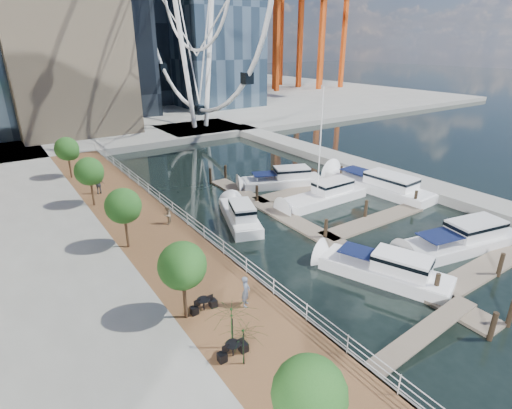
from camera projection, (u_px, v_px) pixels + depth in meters
The scene contains 17 objects.
ground at pixel (378, 298), 25.45m from camera, with size 520.00×520.00×0.00m, color black.
boardwalk at pixel (155, 239), 32.01m from camera, with size 6.00×60.00×1.00m, color brown.
seawall at pixel (189, 230), 33.58m from camera, with size 0.25×60.00×1.00m, color #595954.
land_far at pixel (64, 103), 103.19m from camera, with size 200.00×114.00×1.00m, color gray.
breakwater at pixel (357, 166), 51.02m from camera, with size 4.00×60.00×1.00m, color gray.
pier at pixel (201, 130), 72.32m from camera, with size 14.00×12.00×1.00m, color gray.
railing at pixel (187, 219), 33.14m from camera, with size 0.10×60.00×1.05m, color white, non-canonical shape.
floating_docks at pixel (350, 213), 37.06m from camera, with size 16.00×34.00×2.60m.
port_cranes at pixel (286, 26), 126.43m from camera, with size 40.00×52.00×38.00m.
street_trees at pixel (123, 206), 28.56m from camera, with size 2.60×42.60×4.60m.
cafe_tables at pixel (264, 372), 17.96m from camera, with size 2.50×13.70×0.74m.
yacht_foreground at pixel (460, 248), 31.73m from camera, with size 3.11×11.62×2.15m, color silver, non-canonical shape.
pedestrian_near at pixel (246, 291), 22.82m from camera, with size 0.69×0.46×1.90m, color #525C6E.
pedestrian_mid at pixel (167, 215), 33.26m from camera, with size 0.78×0.61×1.60m, color gray.
pedestrian_far at pixel (98, 185), 39.90m from camera, with size 1.12×0.47×1.91m, color #373A44.
moored_yachts at pixel (341, 210), 38.83m from camera, with size 22.01×36.52×11.50m.
cafe_seating at pixel (271, 379), 16.61m from camera, with size 3.60×12.93×2.46m.
Camera 1 is at (-18.48, -13.17, 15.16)m, focal length 28.00 mm.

